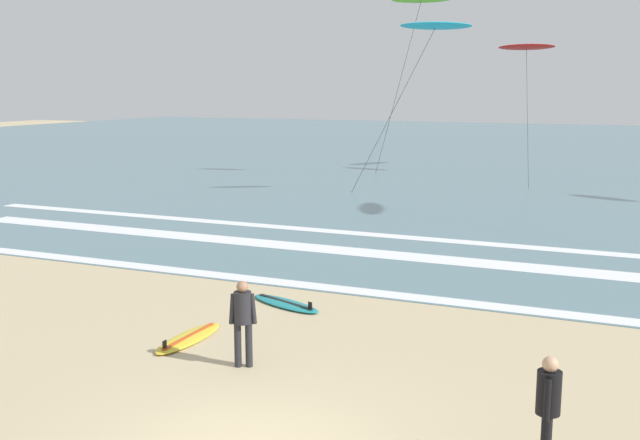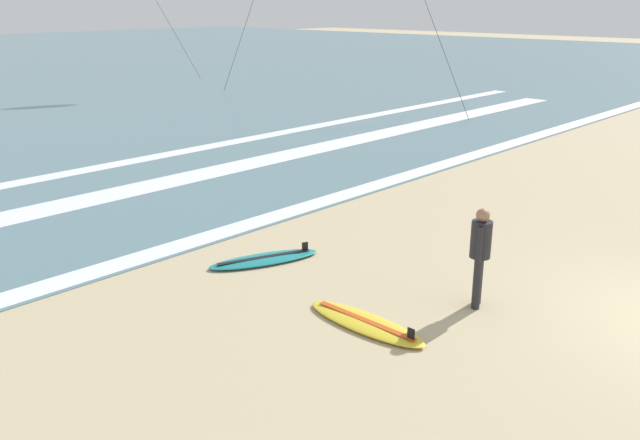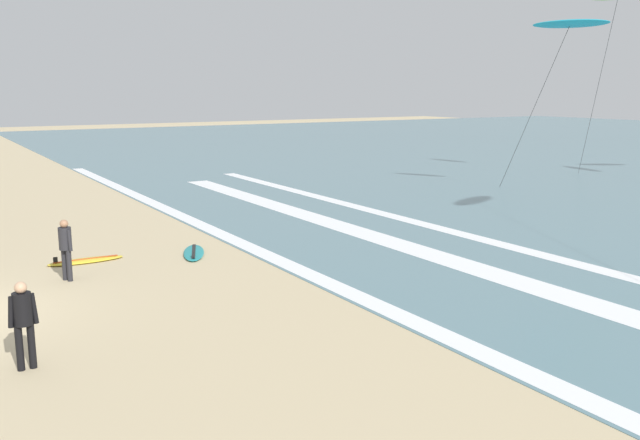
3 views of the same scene
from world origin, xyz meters
name	(u,v)px [view 2 (image 2 of 3)]	position (x,y,z in m)	size (l,w,h in m)	color
wave_foam_shoreline	(314,204)	(0.55, 8.47, 0.01)	(55.73, 0.60, 0.01)	white
wave_foam_mid_break	(225,169)	(1.30, 12.68, 0.01)	(38.51, 1.10, 0.01)	white
wave_foam_outer_break	(160,156)	(1.00, 15.46, 0.01)	(42.29, 0.67, 0.01)	white
surfer_right_near	(480,249)	(-1.64, 2.86, 0.96)	(0.50, 0.32, 1.60)	#232328
surfboard_foreground_flat	(366,323)	(-3.36, 3.69, 0.05)	(0.61, 2.10, 0.25)	yellow
surfboard_left_pile	(264,259)	(-2.66, 6.67, 0.05)	(2.17, 1.33, 0.25)	teal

